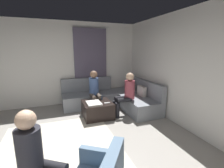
{
  "coord_description": "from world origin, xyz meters",
  "views": [
    {
      "loc": [
        2.55,
        0.1,
        1.82
      ],
      "look_at": [
        -1.63,
        1.63,
        0.85
      ],
      "focal_mm": 25.67,
      "sensor_mm": 36.0,
      "label": 1
    }
  ],
  "objects": [
    {
      "name": "ground_plane",
      "position": [
        0.0,
        0.0,
        -0.05
      ],
      "size": [
        6.0,
        6.0,
        0.1
      ],
      "primitive_type": "cube",
      "color": "gray"
    },
    {
      "name": "ottoman",
      "position": [
        -1.45,
        1.14,
        0.21
      ],
      "size": [
        0.76,
        0.76,
        0.42
      ],
      "primitive_type": "cube",
      "color": "black",
      "rests_on": "ground_plane"
    },
    {
      "name": "area_rug",
      "position": [
        -0.2,
        0.1,
        0.01
      ],
      "size": [
        2.6,
        2.2,
        0.01
      ],
      "primitive_type": "cube",
      "color": "beige",
      "rests_on": "ground_plane"
    },
    {
      "name": "wall_back",
      "position": [
        0.0,
        2.94,
        1.35
      ],
      "size": [
        6.0,
        0.12,
        2.7
      ],
      "primitive_type": "cube",
      "color": "silver",
      "rests_on": "ground_plane"
    },
    {
      "name": "person_on_armchair",
      "position": [
        0.77,
        -0.15,
        0.64
      ],
      "size": [
        0.5,
        0.58,
        1.18
      ],
      "rotation": [
        0.0,
        0.0,
        5.68
      ],
      "color": "black",
      "rests_on": "ground_plane"
    },
    {
      "name": "wall_left",
      "position": [
        -2.94,
        0.0,
        1.35
      ],
      "size": [
        0.12,
        6.0,
        2.7
      ],
      "primitive_type": "cube",
      "color": "silver",
      "rests_on": "ground_plane"
    },
    {
      "name": "curtain_panel",
      "position": [
        -2.84,
        1.3,
        1.25
      ],
      "size": [
        0.06,
        1.1,
        2.5
      ],
      "primitive_type": "cube",
      "color": "#595166",
      "rests_on": "ground_plane"
    },
    {
      "name": "person_on_couch_side",
      "position": [
        -1.93,
        1.2,
        0.66
      ],
      "size": [
        0.6,
        0.3,
        1.2
      ],
      "rotation": [
        0.0,
        0.0,
        -1.57
      ],
      "color": "brown",
      "rests_on": "ground_plane"
    },
    {
      "name": "game_remote",
      "position": [
        -1.27,
        1.36,
        0.43
      ],
      "size": [
        0.05,
        0.15,
        0.02
      ],
      "primitive_type": "cube",
      "color": "white",
      "rests_on": "ottoman"
    },
    {
      "name": "sectional_couch",
      "position": [
        -2.08,
        1.88,
        0.28
      ],
      "size": [
        2.1,
        2.55,
        0.87
      ],
      "color": "gray",
      "rests_on": "ground_plane"
    },
    {
      "name": "coffee_mug",
      "position": [
        -1.67,
        1.32,
        0.47
      ],
      "size": [
        0.08,
        0.08,
        0.1
      ],
      "primitive_type": "cylinder",
      "color": "#334C72",
      "rests_on": "ottoman"
    },
    {
      "name": "folded_blanket",
      "position": [
        -1.35,
        1.02,
        0.44
      ],
      "size": [
        0.44,
        0.36,
        0.04
      ],
      "primitive_type": "cube",
      "color": "white",
      "rests_on": "ottoman"
    },
    {
      "name": "person_on_couch_back",
      "position": [
        -1.3,
        1.93,
        0.66
      ],
      "size": [
        0.3,
        0.6,
        1.2
      ],
      "rotation": [
        0.0,
        0.0,
        3.14
      ],
      "color": "black",
      "rests_on": "ground_plane"
    }
  ]
}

